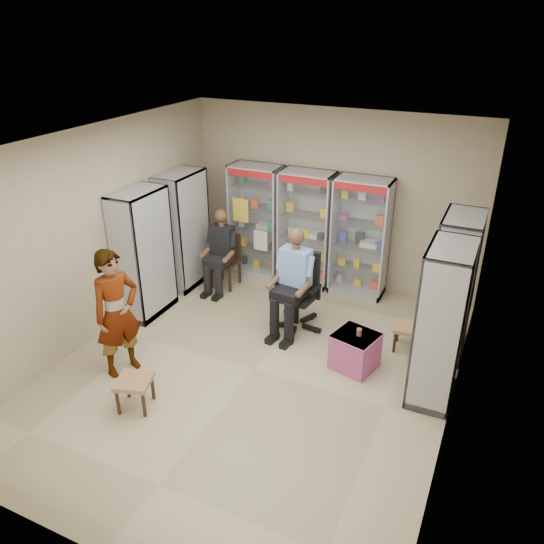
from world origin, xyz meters
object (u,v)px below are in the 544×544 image
at_px(cabinet_back_mid, 306,229).
at_px(office_chair, 297,292).
at_px(cabinet_back_left, 257,221).
at_px(pink_trunk, 355,351).
at_px(cabinet_left_far, 183,230).
at_px(cabinet_left_near, 143,254).
at_px(seated_shopkeeper, 296,283).
at_px(cabinet_back_right, 360,238).
at_px(cabinet_right_near, 440,325).
at_px(cabinet_right_far, 453,286).
at_px(standing_man, 117,313).
at_px(woven_stool_b, 135,393).
at_px(wooden_chair, 225,261).
at_px(woven_stool_a, 407,337).

bearing_deg(cabinet_back_mid, office_chair, -73.13).
bearing_deg(cabinet_back_left, pink_trunk, -40.14).
distance_m(cabinet_left_far, pink_trunk, 3.70).
relative_size(cabinet_left_near, seated_shopkeeper, 1.31).
bearing_deg(pink_trunk, cabinet_left_far, 161.04).
bearing_deg(cabinet_back_right, cabinet_back_mid, 180.00).
xyz_separation_m(cabinet_back_right, cabinet_right_near, (1.63, -2.23, 0.00)).
height_order(cabinet_back_left, cabinet_left_far, same).
relative_size(cabinet_back_mid, cabinet_left_far, 1.00).
distance_m(cabinet_back_mid, cabinet_right_far, 2.82).
bearing_deg(standing_man, cabinet_right_near, -51.36).
xyz_separation_m(cabinet_back_left, office_chair, (1.40, -1.48, -0.40)).
xyz_separation_m(cabinet_right_far, woven_stool_b, (-3.19, -2.86, -0.80)).
height_order(cabinet_back_left, wooden_chair, cabinet_back_left).
distance_m(cabinet_right_far, seated_shopkeeper, 2.18).
bearing_deg(cabinet_back_left, cabinet_left_near, -114.61).
distance_m(cabinet_back_left, cabinet_right_far, 3.71).
height_order(cabinet_right_far, office_chair, cabinet_right_far).
bearing_deg(standing_man, pink_trunk, -43.34).
relative_size(office_chair, woven_stool_a, 3.20).
relative_size(cabinet_back_left, standing_man, 1.15).
bearing_deg(cabinet_right_far, pink_trunk, 133.53).
xyz_separation_m(cabinet_left_far, seated_shopkeeper, (2.33, -0.60, -0.24)).
bearing_deg(cabinet_left_far, standing_man, 14.49).
bearing_deg(standing_man, woven_stool_a, -37.12).
xyz_separation_m(cabinet_back_mid, cabinet_left_far, (-1.88, -0.93, 0.00)).
relative_size(cabinet_left_far, office_chair, 1.67).
relative_size(cabinet_right_near, woven_stool_b, 5.01).
bearing_deg(cabinet_back_left, cabinet_right_near, -32.28).
bearing_deg(seated_shopkeeper, cabinet_left_near, -161.74).
height_order(cabinet_left_near, seated_shopkeeper, cabinet_left_near).
bearing_deg(woven_stool_a, cabinet_back_mid, 146.78).
xyz_separation_m(cabinet_right_far, seated_shopkeeper, (-2.13, -0.40, -0.24)).
distance_m(cabinet_back_left, standing_man, 3.47).
height_order(pink_trunk, standing_man, standing_man).
xyz_separation_m(cabinet_left_far, pink_trunk, (3.43, -1.18, -0.75)).
relative_size(cabinet_back_left, pink_trunk, 3.78).
distance_m(cabinet_right_far, woven_stool_b, 4.36).
distance_m(cabinet_back_left, woven_stool_a, 3.44).
bearing_deg(woven_stool_b, pink_trunk, 41.11).
bearing_deg(woven_stool_b, cabinet_left_far, 112.53).
relative_size(cabinet_back_right, woven_stool_a, 5.34).
height_order(cabinet_back_right, cabinet_right_near, same).
xyz_separation_m(pink_trunk, woven_stool_a, (0.55, 0.74, -0.07)).
xyz_separation_m(cabinet_back_right, standing_man, (-2.18, -3.45, -0.13)).
bearing_deg(standing_man, cabinet_left_near, 45.46).
relative_size(pink_trunk, woven_stool_a, 1.41).
xyz_separation_m(cabinet_back_mid, cabinet_back_right, (0.95, 0.00, 0.00)).
relative_size(cabinet_back_mid, seated_shopkeeper, 1.31).
distance_m(office_chair, woven_stool_b, 2.76).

